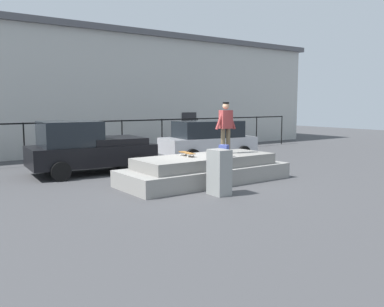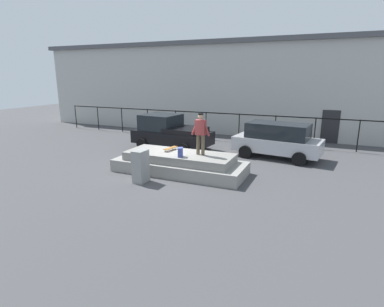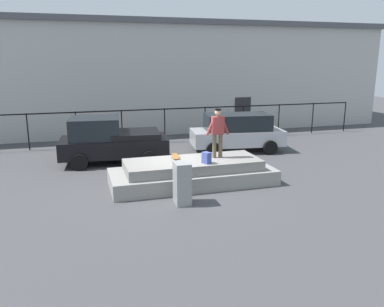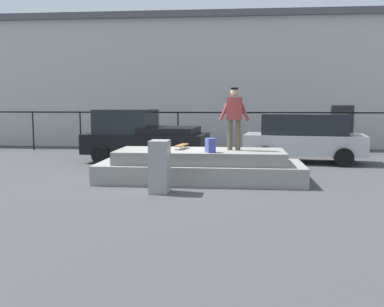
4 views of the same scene
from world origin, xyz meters
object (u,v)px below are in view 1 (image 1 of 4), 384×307
(car_silver_hatchback_mid, at_px, (208,139))
(utility_box, at_px, (219,172))
(skateboard, at_px, (187,153))
(car_black_pickup_near, at_px, (87,148))
(skateboarder, at_px, (226,124))
(backpack, at_px, (224,151))

(car_silver_hatchback_mid, bearing_deg, utility_box, -125.87)
(skateboard, bearing_deg, car_black_pickup_near, 117.88)
(skateboarder, distance_m, skateboard, 1.71)
(skateboarder, xyz_separation_m, car_silver_hatchback_mid, (2.47, 4.06, -0.91))
(skateboarder, distance_m, utility_box, 2.77)
(backpack, bearing_deg, car_black_pickup_near, 8.21)
(skateboarder, bearing_deg, car_black_pickup_near, 132.09)
(skateboarder, height_order, utility_box, skateboarder)
(skateboard, relative_size, car_black_pickup_near, 0.18)
(car_silver_hatchback_mid, bearing_deg, skateboarder, -121.33)
(skateboarder, xyz_separation_m, car_black_pickup_near, (-3.33, 3.68, -0.90))
(car_silver_hatchback_mid, bearing_deg, car_black_pickup_near, -176.29)
(backpack, bearing_deg, skateboard, 23.13)
(skateboarder, height_order, skateboard, skateboarder)
(skateboard, distance_m, utility_box, 1.99)
(skateboarder, height_order, car_black_pickup_near, skateboarder)
(skateboarder, bearing_deg, backpack, -133.90)
(backpack, height_order, utility_box, utility_box)
(backpack, xyz_separation_m, utility_box, (-1.14, -1.15, -0.41))
(backpack, xyz_separation_m, car_silver_hatchback_mid, (3.08, 4.69, -0.12))
(skateboard, distance_m, car_black_pickup_near, 3.99)
(skateboard, xyz_separation_m, backpack, (0.85, -0.79, 0.09))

